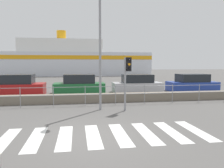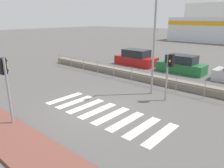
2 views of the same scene
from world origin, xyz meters
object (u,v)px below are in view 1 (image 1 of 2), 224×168
(traffic_light_far, at_px, (127,72))
(streetlamp, at_px, (101,38))
(parked_car_silver, at_px, (137,85))
(ferry_boat, at_px, (76,61))
(parked_car_red, at_px, (17,86))
(parked_car_green, at_px, (79,85))
(parked_car_blue, at_px, (192,84))

(traffic_light_far, height_order, streetlamp, streetlamp)
(parked_car_silver, bearing_deg, streetlamp, -119.53)
(traffic_light_far, distance_m, streetlamp, 2.10)
(streetlamp, xyz_separation_m, ferry_boat, (-1.40, 34.18, -0.58))
(parked_car_red, xyz_separation_m, parked_car_green, (4.69, 0.00, -0.01))
(streetlamp, bearing_deg, parked_car_red, 130.67)
(parked_car_green, relative_size, parked_car_silver, 0.99)
(parked_car_silver, bearing_deg, parked_car_green, -180.00)
(parked_car_red, distance_m, parked_car_green, 4.69)
(parked_car_green, distance_m, parked_car_blue, 9.60)
(ferry_boat, relative_size, parked_car_green, 7.13)
(ferry_boat, bearing_deg, parked_car_green, -89.14)
(parked_car_blue, bearing_deg, traffic_light_far, -136.94)
(traffic_light_far, relative_size, parked_car_blue, 0.65)
(ferry_boat, relative_size, parked_car_blue, 6.87)
(ferry_boat, height_order, parked_car_blue, ferry_boat)
(parked_car_red, bearing_deg, traffic_light_far, -44.42)
(parked_car_blue, bearing_deg, parked_car_silver, 180.00)
(traffic_light_far, distance_m, parked_car_silver, 7.38)
(traffic_light_far, bearing_deg, streetlamp, 170.12)
(parked_car_red, bearing_deg, parked_car_green, 0.00)
(streetlamp, height_order, parked_car_silver, streetlamp)
(traffic_light_far, height_order, parked_car_silver, traffic_light_far)
(traffic_light_far, bearing_deg, parked_car_blue, 43.06)
(ferry_boat, distance_m, parked_car_red, 28.00)
(parked_car_red, distance_m, parked_car_blue, 14.28)
(parked_car_blue, bearing_deg, parked_car_green, 180.00)
(streetlamp, xyz_separation_m, parked_car_green, (-0.99, 6.61, -2.95))
(traffic_light_far, relative_size, parked_car_green, 0.67)
(ferry_boat, bearing_deg, parked_car_red, -98.81)
(parked_car_blue, bearing_deg, streetlamp, -142.50)
(streetlamp, relative_size, parked_car_blue, 1.40)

